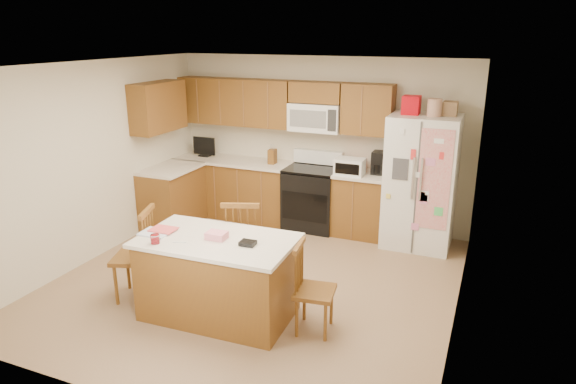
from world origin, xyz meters
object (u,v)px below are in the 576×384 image
at_px(windsor_chair_right, 312,291).
at_px(stove, 312,197).
at_px(refrigerator, 421,181).
at_px(island, 218,277).
at_px(windsor_chair_left, 137,256).
at_px(windsor_chair_back, 243,244).

bearing_deg(windsor_chair_right, stove, 110.00).
distance_m(refrigerator, island, 3.16).
xyz_separation_m(island, windsor_chair_right, (0.99, 0.10, -0.00)).
height_order(windsor_chair_left, windsor_chair_right, windsor_chair_left).
xyz_separation_m(stove, windsor_chair_left, (-1.04, -2.75, 0.02)).
relative_size(refrigerator, windsor_chair_right, 2.24).
distance_m(windsor_chair_back, windsor_chair_right, 1.24).
bearing_deg(island, stove, 89.32).
xyz_separation_m(refrigerator, windsor_chair_right, (-0.61, -2.57, -0.49)).
xyz_separation_m(stove, refrigerator, (1.57, -0.06, 0.45)).
bearing_deg(island, windsor_chair_back, 96.57).
relative_size(refrigerator, windsor_chair_back, 1.95).
relative_size(stove, refrigerator, 0.55).
relative_size(island, windsor_chair_right, 1.76).
distance_m(windsor_chair_left, windsor_chair_right, 2.00).
bearing_deg(windsor_chair_back, stove, 86.70).
xyz_separation_m(island, windsor_chair_left, (-1.01, -0.01, 0.06)).
distance_m(stove, windsor_chair_right, 2.80).
bearing_deg(windsor_chair_right, windsor_chair_left, -176.78).
bearing_deg(stove, refrigerator, -2.30).
relative_size(stove, windsor_chair_right, 1.24).
relative_size(stove, island, 0.71).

